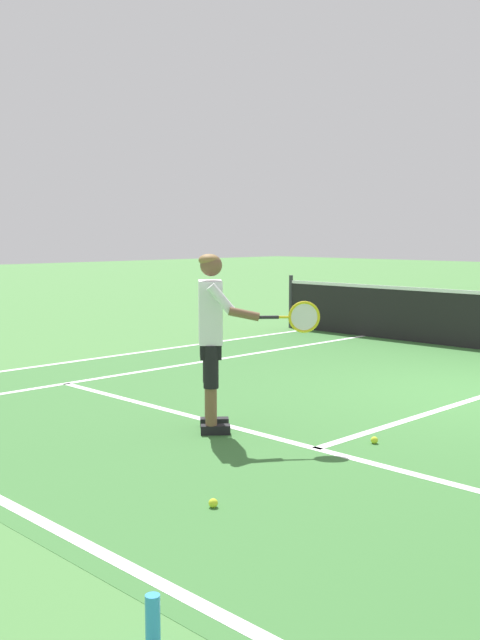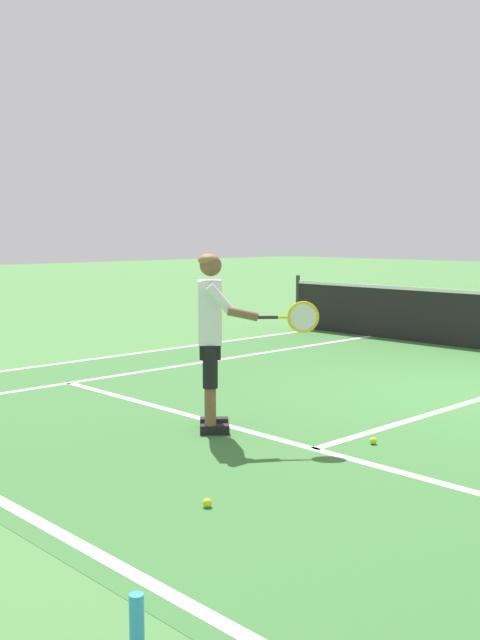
# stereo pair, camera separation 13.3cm
# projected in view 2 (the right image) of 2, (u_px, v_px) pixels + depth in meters

# --- Properties ---
(court_inner_surface) EXTENTS (10.98, 9.41, 0.00)m
(court_inner_surface) POSITION_uv_depth(u_px,v_px,m) (431.00, 414.00, 7.95)
(court_inner_surface) COLOR #387033
(court_inner_surface) RESTS_ON ground
(line_baseline) EXTENTS (10.98, 0.10, 0.01)m
(line_baseline) POSITION_uv_depth(u_px,v_px,m) (50.00, 528.00, 4.86)
(line_baseline) COLOR white
(line_baseline) RESTS_ON ground
(line_service) EXTENTS (8.23, 0.10, 0.01)m
(line_service) POSITION_uv_depth(u_px,v_px,m) (314.00, 449.00, 6.65)
(line_service) COLOR white
(line_service) RESTS_ON ground
(line_singles_left) EXTENTS (0.10, 9.01, 0.01)m
(line_singles_left) POSITION_uv_depth(u_px,v_px,m) (184.00, 365.00, 10.91)
(line_singles_left) COLOR white
(line_singles_left) RESTS_ON ground
(line_doubles_left) EXTENTS (0.10, 9.01, 0.01)m
(line_doubles_left) POSITION_uv_depth(u_px,v_px,m) (128.00, 354.00, 11.89)
(line_doubles_left) COLOR white
(line_doubles_left) RESTS_ON ground
(tennis_player) EXTENTS (1.13, 0.79, 1.71)m
(tennis_player) POSITION_uv_depth(u_px,v_px,m) (213.00, 330.00, 7.18)
(tennis_player) COLOR black
(tennis_player) RESTS_ON ground
(tennis_ball_near_feet) EXTENTS (0.07, 0.07, 0.07)m
(tennis_ball_near_feet) POSITION_uv_depth(u_px,v_px,m) (207.00, 503.00, 5.24)
(tennis_ball_near_feet) COLOR #CCE02D
(tennis_ball_near_feet) RESTS_ON ground
(tennis_ball_by_baseline) EXTENTS (0.07, 0.07, 0.07)m
(tennis_ball_by_baseline) POSITION_uv_depth(u_px,v_px,m) (373.00, 441.00, 6.81)
(tennis_ball_by_baseline) COLOR #CCE02D
(tennis_ball_by_baseline) RESTS_ON ground
(water_bottle) EXTENTS (0.07, 0.07, 0.27)m
(water_bottle) POSITION_uv_depth(u_px,v_px,m) (137.00, 622.00, 3.43)
(water_bottle) COLOR #3393D6
(water_bottle) RESTS_ON ground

